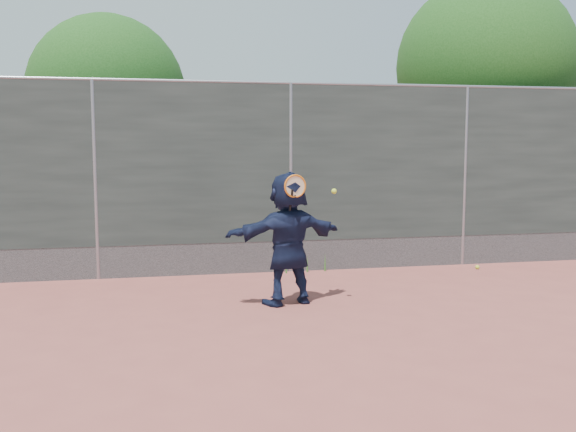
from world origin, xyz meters
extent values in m
plane|color=#9E4C42|center=(0.00, 0.00, 0.00)|extent=(80.00, 80.00, 0.00)
imported|color=#141B38|center=(-0.46, 1.44, 0.85)|extent=(1.66, 0.87, 1.71)
sphere|color=#CCEA34|center=(3.05, 3.05, 0.03)|extent=(0.07, 0.07, 0.07)
cube|color=#38423D|center=(0.00, 3.50, 1.75)|extent=(20.00, 0.04, 2.50)
cube|color=slate|center=(0.00, 3.50, 0.25)|extent=(20.00, 0.03, 0.50)
cylinder|color=gray|center=(0.00, 3.50, 3.00)|extent=(20.00, 0.05, 0.05)
cylinder|color=gray|center=(-3.00, 3.50, 1.50)|extent=(0.06, 0.06, 3.00)
cylinder|color=gray|center=(0.00, 3.50, 1.50)|extent=(0.06, 0.06, 3.00)
cylinder|color=gray|center=(3.00, 3.50, 1.50)|extent=(0.06, 0.06, 3.00)
torus|color=orange|center=(-0.41, 1.24, 1.53)|extent=(0.29, 0.08, 0.29)
cylinder|color=beige|center=(-0.41, 1.24, 1.53)|extent=(0.25, 0.05, 0.25)
cylinder|color=black|center=(-0.46, 1.26, 1.33)|extent=(0.05, 0.13, 0.33)
sphere|color=#CCEA34|center=(0.10, 1.29, 1.46)|extent=(0.07, 0.07, 0.07)
cylinder|color=#382314|center=(4.50, 5.70, 1.30)|extent=(0.28, 0.28, 2.60)
sphere|color=#23561C|center=(4.50, 5.70, 3.59)|extent=(3.60, 3.60, 3.60)
sphere|color=#23561C|center=(5.22, 5.90, 3.23)|extent=(2.52, 2.52, 2.52)
cylinder|color=#382314|center=(-3.00, 6.50, 1.10)|extent=(0.28, 0.28, 2.20)
sphere|color=#23561C|center=(-3.00, 6.50, 3.03)|extent=(3.00, 3.00, 3.00)
sphere|color=#23561C|center=(-2.40, 6.70, 2.73)|extent=(2.10, 2.10, 2.10)
cone|color=#387226|center=(0.25, 3.38, 0.13)|extent=(0.03, 0.03, 0.26)
cone|color=#387226|center=(0.55, 3.40, 0.15)|extent=(0.03, 0.03, 0.30)
cone|color=#387226|center=(-0.10, 3.36, 0.11)|extent=(0.03, 0.03, 0.22)
camera|label=1|loc=(-2.08, -6.50, 2.05)|focal=40.00mm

